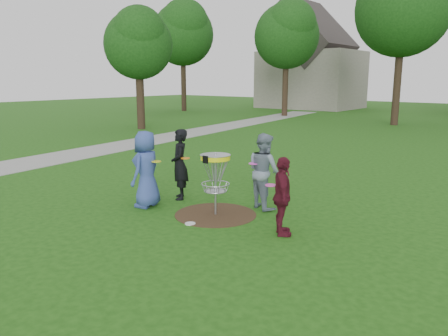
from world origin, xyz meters
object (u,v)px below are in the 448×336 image
Objects in this scene: player_black at (180,164)px; player_maroon at (282,197)px; player_grey at (264,171)px; disc_golf_basket at (215,169)px; player_blue at (146,169)px.

player_black is 1.14× the size of player_maroon.
player_grey is 1.26× the size of disc_golf_basket.
player_blue is 2.72m from player_grey.
player_blue reaches higher than player_black.
disc_golf_basket is (-1.79, 0.18, 0.26)m from player_maroon.
player_black is at bearing 41.19° from player_grey.
player_grey is (2.05, 0.65, -0.00)m from player_black.
player_blue is at bearing 59.95° from player_grey.
player_blue is 1.29× the size of disc_golf_basket.
player_blue is at bearing -54.31° from player_black.
player_blue is 1.74m from disc_golf_basket.
player_grey is 1.24m from disc_golf_basket.
player_black is 1.60m from disc_golf_basket.
player_grey is at bearing 64.51° from disc_golf_basket.
player_black is at bearing 156.88° from player_blue.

